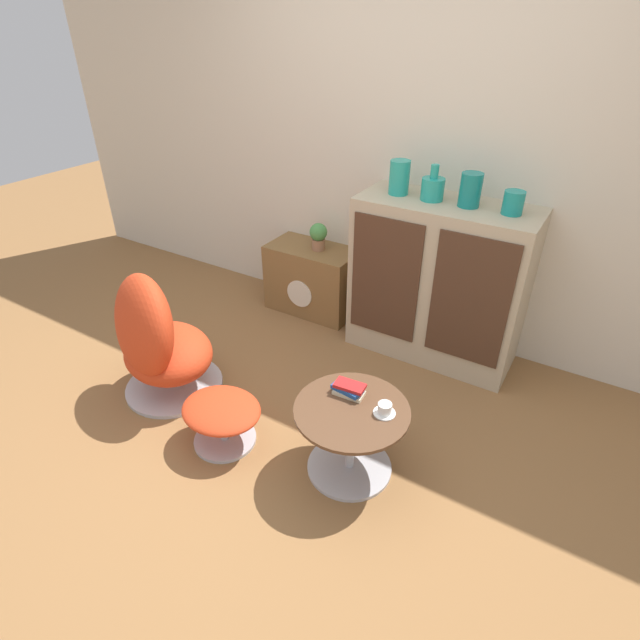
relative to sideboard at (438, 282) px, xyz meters
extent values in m
plane|color=olive|center=(-0.38, -1.36, -0.53)|extent=(12.00, 12.00, 0.00)
cube|color=beige|center=(-0.38, 0.27, 0.77)|extent=(6.40, 0.06, 2.60)
cube|color=tan|center=(0.00, 0.00, 0.00)|extent=(1.09, 0.47, 1.06)
cube|color=#472D1E|center=(-0.27, -0.24, 0.05)|extent=(0.46, 0.01, 0.81)
cube|color=#472D1E|center=(0.27, -0.24, 0.05)|extent=(0.46, 0.01, 0.81)
cube|color=brown|center=(-1.00, 0.05, -0.27)|extent=(0.68, 0.37, 0.52)
cylinder|color=beige|center=(-1.00, -0.14, -0.31)|extent=(0.21, 0.01, 0.21)
cylinder|color=#B7B7BC|center=(-1.22, -1.24, -0.52)|extent=(0.60, 0.60, 0.02)
cylinder|color=#B7B7BC|center=(-1.22, -1.24, -0.46)|extent=(0.06, 0.06, 0.10)
ellipsoid|color=red|center=(-1.22, -1.24, -0.27)|extent=(0.74, 0.68, 0.29)
ellipsoid|color=red|center=(-1.26, -1.34, -0.03)|extent=(0.70, 0.56, 0.64)
cylinder|color=#B7B7BC|center=(-0.64, -1.43, -0.52)|extent=(0.34, 0.34, 0.02)
cylinder|color=#B7B7BC|center=(-0.64, -1.43, -0.43)|extent=(0.04, 0.04, 0.16)
ellipsoid|color=red|center=(-0.64, -1.43, -0.30)|extent=(0.45, 0.38, 0.09)
cylinder|color=#B7B7BC|center=(0.04, -1.24, -0.52)|extent=(0.44, 0.44, 0.02)
cylinder|color=#B7B7BC|center=(0.04, -1.24, -0.33)|extent=(0.04, 0.04, 0.37)
cylinder|color=brown|center=(0.04, -1.24, -0.13)|extent=(0.57, 0.57, 0.02)
cylinder|color=teal|center=(-0.33, 0.00, 0.63)|extent=(0.12, 0.12, 0.21)
cylinder|color=teal|center=(-0.11, 0.00, 0.59)|extent=(0.14, 0.14, 0.13)
cylinder|color=teal|center=(-0.11, 0.00, 0.70)|extent=(0.05, 0.05, 0.08)
cylinder|color=#147A75|center=(0.11, 0.00, 0.63)|extent=(0.13, 0.13, 0.19)
cylinder|color=teal|center=(0.36, 0.00, 0.59)|extent=(0.12, 0.12, 0.13)
cylinder|color=#996B4C|center=(-0.95, 0.05, 0.03)|extent=(0.10, 0.10, 0.08)
sphere|color=#478E47|center=(-0.95, 0.05, 0.13)|extent=(0.13, 0.13, 0.13)
cylinder|color=white|center=(0.19, -1.19, -0.12)|extent=(0.11, 0.11, 0.01)
cylinder|color=white|center=(0.19, -1.19, -0.09)|extent=(0.07, 0.07, 0.06)
cube|color=beige|center=(-0.02, -1.15, -0.11)|extent=(0.16, 0.09, 0.02)
cube|color=#1E478C|center=(-0.03, -1.15, -0.09)|extent=(0.16, 0.10, 0.02)
cube|color=red|center=(-0.02, -1.15, -0.07)|extent=(0.16, 0.09, 0.02)
camera|label=1|loc=(0.85, -2.85, 1.50)|focal=28.00mm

